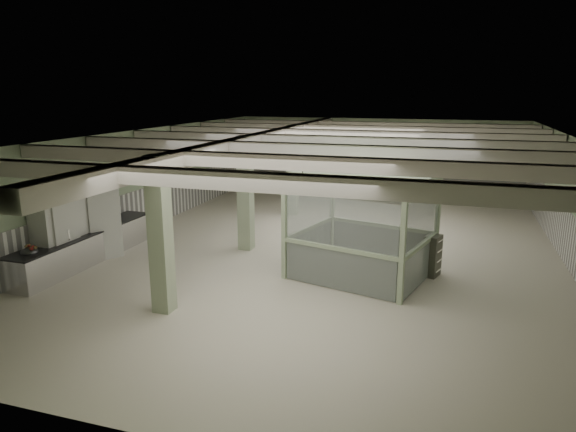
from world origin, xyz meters
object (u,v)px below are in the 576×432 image
(prep_counter, at_px, (86,247))
(filing_cabinet, at_px, (432,256))
(walkin_cooler, at_px, (72,226))
(guard_booth, at_px, (363,208))

(prep_counter, relative_size, filing_cabinet, 4.80)
(prep_counter, height_order, walkin_cooler, walkin_cooler)
(prep_counter, xyz_separation_m, walkin_cooler, (-0.08, -0.37, 0.70))
(guard_booth, bearing_deg, prep_counter, -155.74)
(guard_booth, height_order, filing_cabinet, guard_booth)
(prep_counter, xyz_separation_m, guard_booth, (7.94, 1.35, 1.43))
(walkin_cooler, relative_size, filing_cabinet, 2.22)
(prep_counter, distance_m, guard_booth, 8.18)
(prep_counter, xyz_separation_m, filing_cabinet, (9.80, 1.85, 0.11))
(filing_cabinet, bearing_deg, prep_counter, -151.67)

